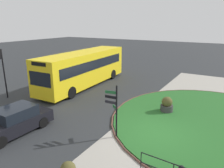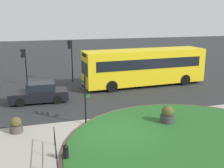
# 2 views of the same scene
# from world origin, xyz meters

# --- Properties ---
(ground) EXTENTS (120.00, 120.00, 0.00)m
(ground) POSITION_xyz_m (0.00, 0.00, 0.00)
(ground) COLOR #282B2D
(sidewalk_paving) EXTENTS (32.00, 8.38, 0.02)m
(sidewalk_paving) POSITION_xyz_m (0.00, -1.81, 0.01)
(sidewalk_paving) COLOR #9E998E
(sidewalk_paving) RESTS_ON ground
(grass_island) EXTENTS (12.91, 12.91, 0.10)m
(grass_island) POSITION_xyz_m (3.22, -2.87, 0.05)
(grass_island) COLOR #235B23
(grass_island) RESTS_ON ground
(grass_kerb_ring) EXTENTS (13.22, 13.22, 0.11)m
(grass_kerb_ring) POSITION_xyz_m (3.22, -2.87, 0.06)
(grass_kerb_ring) COLOR brown
(grass_kerb_ring) RESTS_ON ground
(signpost_directional) EXTENTS (0.49, 0.73, 2.95)m
(signpost_directional) POSITION_xyz_m (-1.35, 1.84, 1.71)
(signpost_directional) COLOR black
(signpost_directional) RESTS_ON ground
(bus_yellow) EXTENTS (11.36, 3.09, 3.30)m
(bus_yellow) POSITION_xyz_m (5.65, 9.32, 1.77)
(bus_yellow) COLOR yellow
(bus_yellow) RESTS_ON ground
(car_near_lane) EXTENTS (4.27, 1.89, 1.49)m
(car_near_lane) POSITION_xyz_m (-3.83, 6.88, 0.69)
(car_near_lane) COLOR black
(car_near_lane) RESTS_ON ground
(traffic_light_near) EXTENTS (0.49, 0.29, 4.02)m
(traffic_light_near) POSITION_xyz_m (-0.61, 12.64, 2.94)
(traffic_light_near) COLOR black
(traffic_light_near) RESTS_ON ground
(planter_kerbside) EXTENTS (0.86, 0.86, 1.12)m
(planter_kerbside) POSITION_xyz_m (3.33, 0.39, 0.51)
(planter_kerbside) COLOR #383838
(planter_kerbside) RESTS_ON ground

